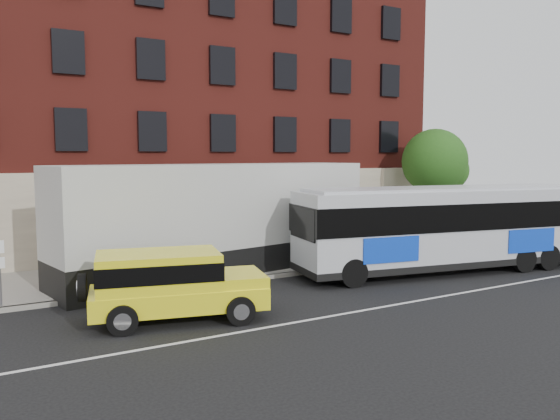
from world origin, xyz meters
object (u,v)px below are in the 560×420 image
yellow_suv (170,281)px  shipping_container (221,221)px  city_bus (447,225)px  street_tree (435,164)px

yellow_suv → shipping_container: (3.93, 5.06, 1.06)m
city_bus → yellow_suv: (-12.33, -0.92, -0.79)m
street_tree → shipping_container: bearing=-172.3°
street_tree → city_bus: bearing=-132.1°
shipping_container → street_tree: bearing=7.7°
city_bus → yellow_suv: bearing=-175.7°
street_tree → city_bus: 8.49m
street_tree → yellow_suv: bearing=-158.7°
street_tree → shipping_container: 14.15m
street_tree → shipping_container: street_tree is taller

